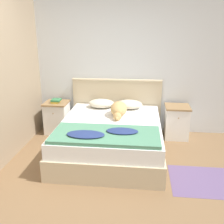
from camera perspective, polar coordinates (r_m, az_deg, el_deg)
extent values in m
plane|color=brown|center=(3.54, -4.46, -16.34)|extent=(16.00, 16.00, 0.00)
cube|color=silver|center=(5.07, -0.31, 9.99)|extent=(9.00, 0.06, 2.55)
cube|color=gray|center=(4.46, -20.89, 7.63)|extent=(0.06, 3.10, 2.55)
cube|color=#C6B28E|center=(4.34, -0.29, -6.92)|extent=(1.64, 1.98, 0.32)
cube|color=white|center=(4.23, -0.30, -3.59)|extent=(1.58, 1.92, 0.23)
cube|color=#C6B28E|center=(5.16, 1.01, 1.39)|extent=(1.72, 0.04, 1.02)
cylinder|color=#C6B28E|center=(5.03, 1.04, 6.93)|extent=(1.72, 0.06, 0.06)
cube|color=white|center=(5.23, -11.84, -1.26)|extent=(0.42, 0.42, 0.58)
cube|color=#937047|center=(5.14, -12.06, 1.95)|extent=(0.44, 0.45, 0.03)
sphere|color=#937047|center=(4.99, -12.72, -0.33)|extent=(0.02, 0.02, 0.02)
cube|color=white|center=(5.03, 13.84, -2.23)|extent=(0.42, 0.42, 0.58)
cube|color=#937047|center=(4.93, 14.10, 1.09)|extent=(0.44, 0.45, 0.03)
sphere|color=#937047|center=(4.77, 14.29, -1.31)|extent=(0.02, 0.02, 0.02)
ellipsoid|color=beige|center=(4.91, -2.32, 1.88)|extent=(0.48, 0.37, 0.15)
ellipsoid|color=beige|center=(4.86, 3.81, 1.68)|extent=(0.48, 0.37, 0.15)
cube|color=#4C8466|center=(3.64, -1.38, -4.99)|extent=(1.49, 0.71, 0.05)
ellipsoid|color=navy|center=(3.58, -5.78, -4.84)|extent=(0.52, 0.28, 0.04)
ellipsoid|color=navy|center=(3.67, 2.23, -4.15)|extent=(0.45, 0.25, 0.04)
ellipsoid|color=tan|center=(4.47, 1.48, 0.72)|extent=(0.28, 0.45, 0.23)
sphere|color=tan|center=(4.24, 1.17, -1.00)|extent=(0.13, 0.13, 0.13)
ellipsoid|color=tan|center=(4.19, 1.09, -1.39)|extent=(0.06, 0.07, 0.05)
cone|color=tan|center=(4.24, 0.69, -0.29)|extent=(0.04, 0.04, 0.05)
cone|color=tan|center=(4.23, 1.68, -0.33)|extent=(0.04, 0.04, 0.05)
ellipsoid|color=tan|center=(4.66, 2.18, 0.67)|extent=(0.15, 0.21, 0.08)
cube|color=gold|center=(5.11, -12.18, 2.20)|extent=(0.15, 0.18, 0.03)
cube|color=#337547|center=(5.11, -12.07, 2.57)|extent=(0.17, 0.19, 0.03)
cube|color=#604C75|center=(3.89, 19.85, -14.01)|extent=(0.97, 0.78, 0.00)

